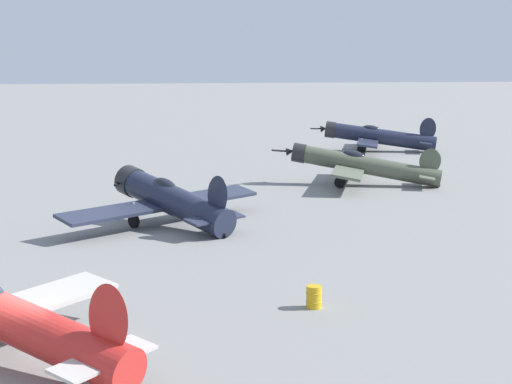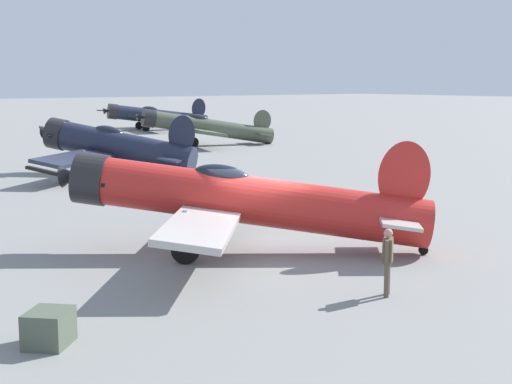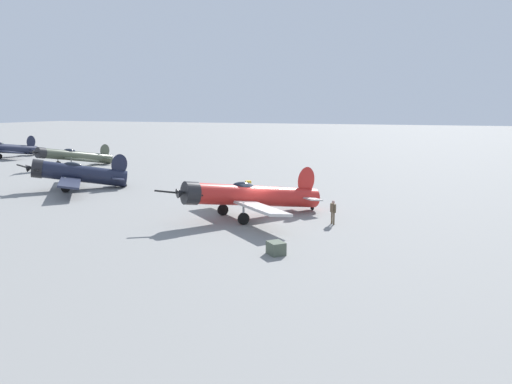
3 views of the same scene
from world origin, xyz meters
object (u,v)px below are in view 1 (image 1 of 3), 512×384
object	(u,v)px
airplane_far_line	(361,165)
airplane_outer_stand	(376,136)
airplane_mid_apron	(169,199)
fuel_drum	(314,297)

from	to	relation	value
airplane_far_line	airplane_outer_stand	world-z (taller)	airplane_outer_stand
airplane_mid_apron	airplane_outer_stand	world-z (taller)	airplane_mid_apron
airplane_outer_stand	fuel_drum	world-z (taller)	airplane_outer_stand
fuel_drum	airplane_mid_apron	bearing A→B (deg)	18.89
airplane_mid_apron	airplane_far_line	world-z (taller)	airplane_mid_apron
airplane_mid_apron	fuel_drum	distance (m)	16.36
airplane_far_line	airplane_mid_apron	bearing A→B (deg)	58.62
fuel_drum	airplane_outer_stand	bearing A→B (deg)	-17.09
airplane_far_line	fuel_drum	world-z (taller)	airplane_far_line
airplane_far_line	airplane_outer_stand	distance (m)	20.02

